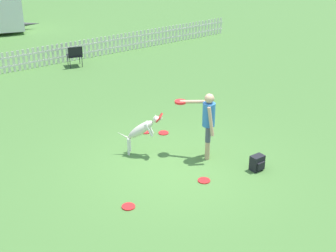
% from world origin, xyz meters
% --- Properties ---
extents(ground_plane, '(240.00, 240.00, 0.00)m').
position_xyz_m(ground_plane, '(0.00, 0.00, 0.00)').
color(ground_plane, '#4C7A38').
extents(handler_person, '(0.65, 1.04, 1.55)m').
position_xyz_m(handler_person, '(0.82, -0.06, 0.97)').
color(handler_person, tan).
rests_on(handler_person, ground_plane).
extents(leaping_dog, '(0.91, 0.84, 1.05)m').
position_xyz_m(leaping_dog, '(-0.28, 0.92, 0.64)').
color(leaping_dog, beige).
rests_on(leaping_dog, ground_plane).
extents(frisbee_near_handler, '(0.26, 0.26, 0.02)m').
position_xyz_m(frisbee_near_handler, '(-1.71, -0.75, 0.01)').
color(frisbee_near_handler, red).
rests_on(frisbee_near_handler, ground_plane).
extents(frisbee_near_dog, '(0.26, 0.26, 0.02)m').
position_xyz_m(frisbee_near_dog, '(0.45, 1.87, 0.01)').
color(frisbee_near_dog, red).
rests_on(frisbee_near_dog, ground_plane).
extents(frisbee_midfield, '(0.26, 0.26, 0.02)m').
position_xyz_m(frisbee_midfield, '(0.08, -0.87, 0.01)').
color(frisbee_midfield, red).
rests_on(frisbee_midfield, ground_plane).
extents(frisbee_far_scatter, '(0.26, 0.26, 0.02)m').
position_xyz_m(frisbee_far_scatter, '(0.77, 1.54, 0.01)').
color(frisbee_far_scatter, red).
rests_on(frisbee_far_scatter, ground_plane).
extents(backpack_on_grass, '(0.30, 0.24, 0.34)m').
position_xyz_m(backpack_on_grass, '(1.33, -1.19, 0.17)').
color(backpack_on_grass, black).
rests_on(backpack_on_grass, ground_plane).
extents(picket_fence, '(18.96, 0.04, 0.74)m').
position_xyz_m(picket_fence, '(-0.00, 8.88, 0.37)').
color(picket_fence, silver).
rests_on(picket_fence, ground_plane).
extents(folding_chair_center, '(0.64, 0.65, 0.78)m').
position_xyz_m(folding_chair_center, '(1.54, 8.12, 0.46)').
color(folding_chair_center, '#333338').
rests_on(folding_chair_center, ground_plane).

